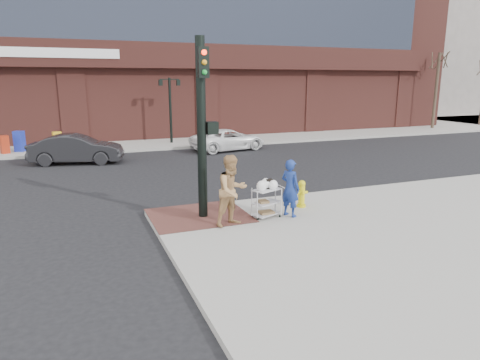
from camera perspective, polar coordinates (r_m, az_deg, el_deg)
name	(u,v)px	position (r m, az deg, el deg)	size (l,w,h in m)	color
ground	(229,227)	(11.97, -1.48, -6.35)	(220.00, 220.00, 0.00)	black
sidewalk_far	(236,118)	(45.81, -0.58, 8.24)	(65.00, 36.00, 0.15)	#999791
brick_curb_ramp	(199,215)	(12.56, -5.49, -4.71)	(2.80, 2.40, 0.01)	#552C27
filler_block	(407,43)	(65.66, 21.35, 16.67)	(14.00, 20.00, 18.00)	slate
bare_tree_a	(440,51)	(38.94, 25.11, 15.31)	(1.80, 1.80, 7.20)	#382B21
lamp_post	(170,103)	(27.28, -9.29, 10.09)	(1.32, 0.22, 4.00)	black
traffic_signal_pole	(203,124)	(11.93, -5.02, 7.50)	(0.61, 0.51, 5.00)	black
woman_blue	(290,188)	(12.34, 6.71, -1.06)	(0.61, 0.40, 1.67)	navy
pedestrian_tan	(232,191)	(11.44, -1.05, -1.43)	(0.94, 0.73, 1.93)	#AA8050
sedan_dark	(77,149)	(22.44, -20.96, 3.88)	(1.52, 4.36, 1.44)	black
minivan_white	(228,140)	(25.04, -1.56, 5.40)	(2.05, 4.45, 1.24)	white
utility_cart	(267,200)	(12.26, 3.56, -2.68)	(0.91, 0.71, 1.12)	#B2B2B7
fire_hydrant	(302,193)	(13.38, 8.22, -1.77)	(0.40, 0.28, 0.85)	yellow
newsbox_red	(5,145)	(26.26, -28.89, 4.16)	(0.41, 0.37, 0.97)	#9E2812
newsbox_yellow	(58,142)	(25.78, -23.15, 4.73)	(0.45, 0.41, 1.08)	gold
newsbox_blue	(19,141)	(26.62, -27.33, 4.61)	(0.48, 0.43, 1.13)	#192BA5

